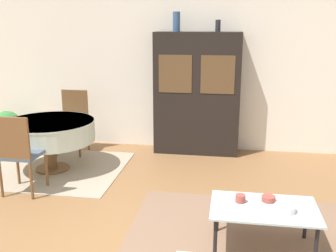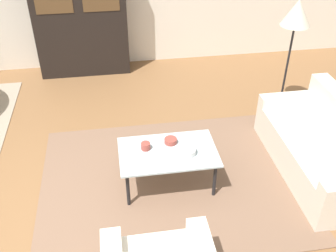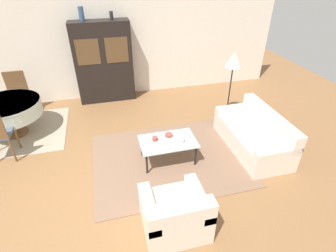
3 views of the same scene
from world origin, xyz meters
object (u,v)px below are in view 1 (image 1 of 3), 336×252
dining_chair_far (73,118)px  cup (240,198)px  potted_plant (7,126)px  coffee_table (264,211)px  bowl (285,208)px  dining_table (50,131)px  dining_chair_near (18,150)px  bowl_small (268,199)px  display_cabinet (197,94)px  vase_tall (176,22)px  vase_short (218,26)px

dining_chair_far → cup: dining_chair_far is taller
cup → potted_plant: bearing=147.0°
coffee_table → bowl: (0.18, -0.06, 0.07)m
dining_table → dining_chair_near: dining_chair_near is taller
bowl_small → potted_plant: potted_plant is taller
dining_table → dining_chair_far: bearing=90.0°
bowl → dining_chair_near: bearing=164.6°
display_cabinet → vase_tall: bearing=179.8°
dining_chair_far → vase_tall: 2.30m
bowl → vase_tall: bearing=115.9°
cup → potted_plant: size_ratio=0.15×
display_cabinet → dining_chair_near: bearing=-134.5°
display_cabinet → vase_short: vase_short is taller
dining_chair_near → bowl: dining_chair_near is taller
display_cabinet → cup: (0.67, -2.78, -0.52)m
bowl → bowl_small: size_ratio=1.43×
bowl → vase_short: 3.41m
dining_chair_far → bowl_small: dining_chair_far is taller
cup → dining_chair_near: bearing=165.2°
coffee_table → vase_tall: vase_tall is taller
display_cabinet → dining_chair_near: display_cabinet is taller
bowl → coffee_table: bearing=160.7°
coffee_table → cup: 0.24m
dining_table → dining_chair_far: size_ratio=1.27×
dining_chair_far → potted_plant: dining_chair_far is taller
potted_plant → bowl_small: bearing=-30.6°
dining_table → bowl_small: 3.34m
dining_table → cup: 3.13m
dining_chair_far → bowl_small: 3.81m
dining_chair_near → bowl: size_ratio=5.42×
display_cabinet → dining_chair_far: (-2.02, -0.32, -0.40)m
display_cabinet → dining_chair_near: (-2.02, -2.06, -0.40)m
dining_chair_far → display_cabinet: bearing=-171.1°
bowl_small → vase_short: vase_short is taller
dining_chair_near → bowl_small: bearing=-12.4°
bowl → vase_short: bearing=104.7°
cup → bowl_small: 0.28m
dining_table → potted_plant: size_ratio=2.07×
dining_chair_near → potted_plant: size_ratio=1.63×
dining_chair_near → cup: (2.69, -0.71, -0.12)m
dining_table → vase_tall: bearing=35.3°
dining_table → potted_plant: (-1.28, 0.99, -0.24)m
potted_plant → dining_chair_far: bearing=-5.3°
coffee_table → bowl: bearing=-19.3°
vase_short → dining_chair_far: bearing=-172.2°
dining_chair_near → potted_plant: dining_chair_near is taller
potted_plant → dining_chair_near: bearing=-55.5°
coffee_table → display_cabinet: bearing=107.4°
dining_table → bowl_small: dining_table is taller
cup → vase_short: vase_short is taller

